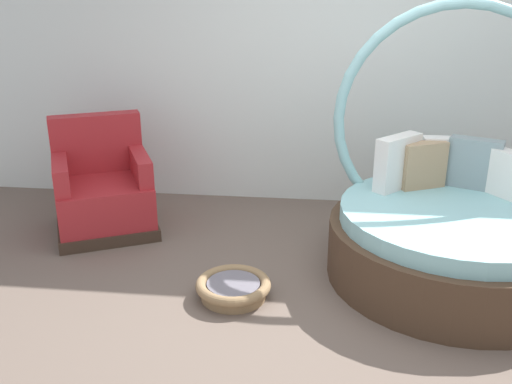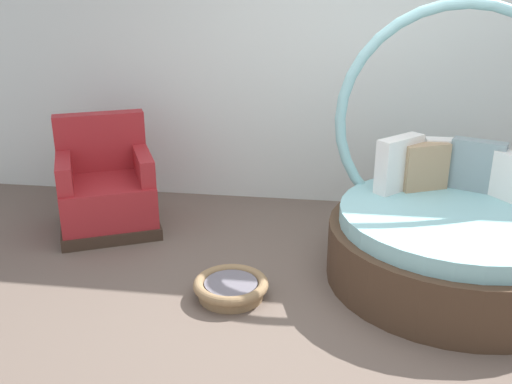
# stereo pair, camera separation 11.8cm
# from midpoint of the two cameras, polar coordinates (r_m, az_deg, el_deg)

# --- Properties ---
(ground_plane) EXTENTS (8.00, 8.00, 0.02)m
(ground_plane) POSITION_cam_midpoint_polar(r_m,az_deg,el_deg) (3.77, 7.15, -12.36)
(ground_plane) COLOR #66564C
(back_wall) EXTENTS (8.00, 0.12, 3.00)m
(back_wall) POSITION_cam_midpoint_polar(r_m,az_deg,el_deg) (5.29, 8.49, 14.68)
(back_wall) COLOR silver
(back_wall) RESTS_ON ground_plane
(round_daybed) EXTENTS (1.76, 1.76, 1.91)m
(round_daybed) POSITION_cam_midpoint_polar(r_m,az_deg,el_deg) (4.30, 19.91, -3.30)
(round_daybed) COLOR #473323
(round_daybed) RESTS_ON ground_plane
(red_armchair) EXTENTS (1.06, 1.06, 0.94)m
(red_armchair) POSITION_cam_midpoint_polar(r_m,az_deg,el_deg) (5.02, -14.08, 0.21)
(red_armchair) COLOR #38281E
(red_armchair) RESTS_ON ground_plane
(pet_basket) EXTENTS (0.51, 0.51, 0.13)m
(pet_basket) POSITION_cam_midpoint_polar(r_m,az_deg,el_deg) (3.90, -1.65, -9.51)
(pet_basket) COLOR #8E704C
(pet_basket) RESTS_ON ground_plane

